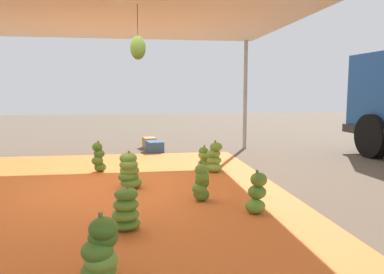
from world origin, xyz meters
The scene contains 13 objects.
ground_plane centered at (0.00, 3.00, 0.00)m, with size 40.00×40.00×0.00m, color brown.
tarp_orange centered at (0.00, 0.00, 0.01)m, with size 6.47×5.39×0.01m, color orange.
tent_canopy centered at (0.00, -0.08, 2.81)m, with size 8.00×7.00×2.89m.
banana_bunch_0 centered at (-1.29, -0.25, 0.27)m, with size 0.31×0.33×0.59m.
banana_bunch_1 centered at (1.43, 1.93, 0.24)m, with size 0.30×0.32×0.54m.
banana_bunch_2 centered at (1.80, 0.35, 0.23)m, with size 0.47×0.44×0.52m.
banana_bunch_3 centered at (0.85, 1.34, 0.26)m, with size 0.31×0.33×0.56m.
banana_bunch_4 centered at (-1.44, 1.78, 0.20)m, with size 0.29×0.33×0.44m.
banana_bunch_6 centered at (2.91, 0.18, 0.26)m, with size 0.37×0.37×0.57m.
banana_bunch_7 centered at (-0.98, 1.90, 0.27)m, with size 0.44×0.41×0.60m.
banana_bunch_8 centered at (0.00, 0.35, 0.27)m, with size 0.45×0.47×0.59m.
crate_0 centered at (-4.26, 0.79, 0.14)m, with size 0.43×0.31×0.28m, color #B78947.
crate_1 centered at (-3.57, 0.90, 0.13)m, with size 0.53×0.38×0.27m, color #335B8E.
Camera 1 is at (5.77, 0.49, 1.50)m, focal length 34.91 mm.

